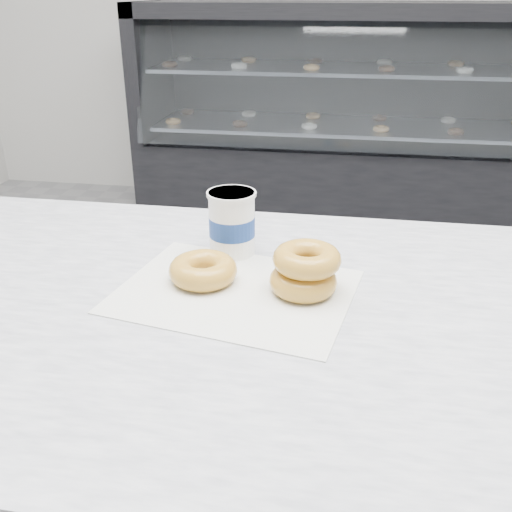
{
  "coord_description": "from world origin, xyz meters",
  "views": [
    {
      "loc": [
        0.03,
        -1.29,
        1.31
      ],
      "look_at": [
        -0.1,
        -0.51,
        0.94
      ],
      "focal_mm": 40.0,
      "sensor_mm": 36.0,
      "label": 1
    }
  ],
  "objects_px": {
    "donut_stack": "(305,270)",
    "coffee_cup": "(232,223)",
    "display_case": "(344,140)",
    "donut_single": "(203,270)"
  },
  "relations": [
    {
      "from": "display_case",
      "to": "donut_single",
      "type": "distance_m",
      "value": 2.7
    },
    {
      "from": "donut_single",
      "to": "coffee_cup",
      "type": "relative_size",
      "value": 0.96
    },
    {
      "from": "coffee_cup",
      "to": "display_case",
      "type": "bearing_deg",
      "value": 69.86
    },
    {
      "from": "donut_single",
      "to": "donut_stack",
      "type": "height_order",
      "value": "donut_stack"
    },
    {
      "from": "donut_stack",
      "to": "coffee_cup",
      "type": "distance_m",
      "value": 0.18
    },
    {
      "from": "display_case",
      "to": "coffee_cup",
      "type": "height_order",
      "value": "display_case"
    },
    {
      "from": "display_case",
      "to": "donut_stack",
      "type": "bearing_deg",
      "value": -90.39
    },
    {
      "from": "donut_single",
      "to": "donut_stack",
      "type": "relative_size",
      "value": 0.8
    },
    {
      "from": "display_case",
      "to": "donut_single",
      "type": "relative_size",
      "value": 22.66
    },
    {
      "from": "donut_single",
      "to": "coffee_cup",
      "type": "xyz_separation_m",
      "value": [
        0.02,
        0.11,
        0.04
      ]
    }
  ]
}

